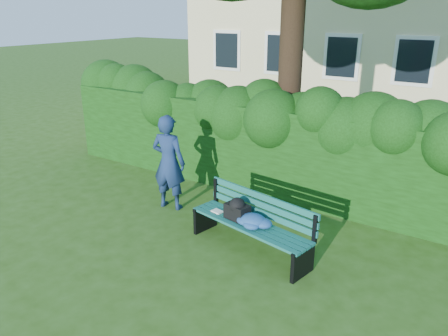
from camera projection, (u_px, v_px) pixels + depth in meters
The scene contains 4 objects.
ground at pixel (205, 229), 7.55m from camera, with size 80.00×80.00×0.00m, color #2C4D12.
hedge at pixel (267, 148), 8.97m from camera, with size 10.00×1.00×1.80m.
park_bench at pixel (250, 221), 6.76m from camera, with size 2.17×0.96×0.89m.
man_reading at pixel (169, 163), 8.11m from camera, with size 0.66×0.43×1.81m, color navy.
Camera 1 is at (3.96, -5.45, 3.59)m, focal length 35.00 mm.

